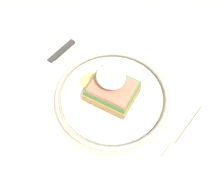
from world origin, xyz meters
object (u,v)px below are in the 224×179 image
Objects in this scene: sandwich at (112,86)px; fork at (184,136)px; plate at (112,97)px; knife at (49,62)px.

sandwich reaches higher than fork.
fork is (-0.16, 0.01, -0.01)m from plate.
sandwich is 0.64× the size of knife.
plate is at bearing -3.02° from fork.
sandwich is 0.16m from fork.
knife is at bearing -5.05° from plate.
plate is 0.16m from fork.
sandwich is (0.00, -0.00, 0.04)m from plate.
knife is at bearing -5.07° from sandwich.
sandwich is at bearing -1.18° from plate.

